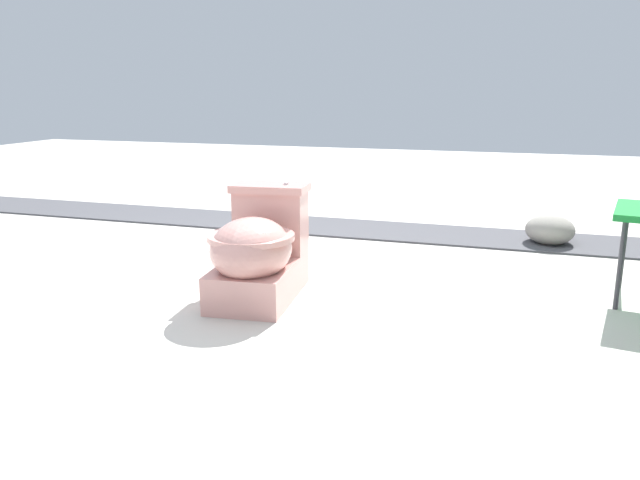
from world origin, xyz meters
name	(u,v)px	position (x,y,z in m)	size (l,w,h in m)	color
ground_plane	(239,285)	(0.00, 0.00, 0.00)	(14.00, 14.00, 0.00)	beige
gravel_strip	(391,231)	(-1.39, 0.50, 0.01)	(0.56, 8.00, 0.01)	#4C4C51
toilet	(258,252)	(0.14, 0.17, 0.22)	(0.66, 0.43, 0.52)	#E09E93
boulder_near	(550,230)	(-1.35, 1.51, 0.09)	(0.33, 0.30, 0.18)	gray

